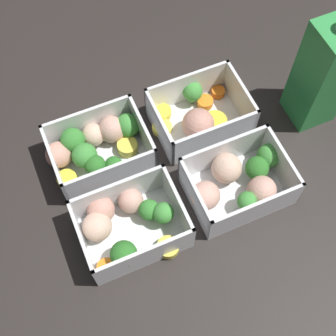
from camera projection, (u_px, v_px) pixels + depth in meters
name	position (u px, v px, depth m)	size (l,w,h in m)	color
ground_plane	(168.00, 175.00, 0.73)	(4.00, 4.00, 0.00)	#282321
container_near_left	(126.00, 225.00, 0.67)	(0.15, 0.13, 0.07)	white
container_near_right	(239.00, 181.00, 0.70)	(0.16, 0.11, 0.07)	white
container_far_left	(96.00, 147.00, 0.72)	(0.16, 0.12, 0.07)	white
container_far_right	(199.00, 116.00, 0.75)	(0.16, 0.12, 0.07)	white
juice_carton	(323.00, 75.00, 0.70)	(0.07, 0.07, 0.20)	green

